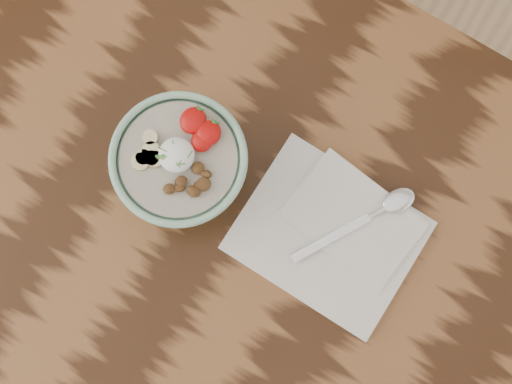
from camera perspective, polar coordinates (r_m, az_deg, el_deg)
table at (r=113.64cm, az=-3.36°, el=-3.01°), size 160.00×90.00×75.00cm
breakfast_bowl at (r=99.63cm, az=-5.99°, el=2.25°), size 18.79×18.79×12.41cm
napkin at (r=104.01cm, az=6.20°, el=-3.21°), size 25.24×21.37×1.54cm
spoon at (r=104.03cm, az=10.01°, el=-1.44°), size 11.96×18.65×1.06cm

